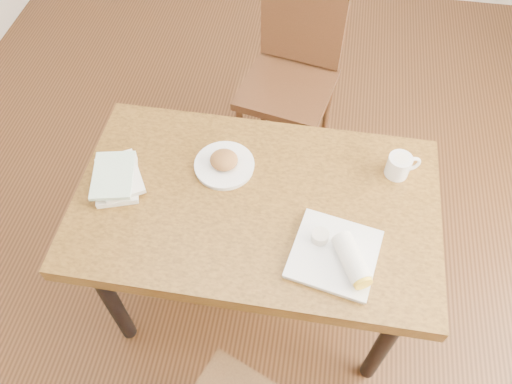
% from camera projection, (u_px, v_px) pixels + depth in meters
% --- Properties ---
extents(ground, '(4.00, 5.00, 0.01)m').
position_uv_depth(ground, '(256.00, 293.00, 2.30)').
color(ground, '#472814').
rests_on(ground, ground).
extents(table, '(1.23, 0.74, 0.75)m').
position_uv_depth(table, '(256.00, 215.00, 1.76)').
color(table, brown).
rests_on(table, ground).
extents(chair_far, '(0.49, 0.49, 0.95)m').
position_uv_depth(chair_far, '(293.00, 66.00, 2.39)').
color(chair_far, '#3F2212').
rests_on(chair_far, ground).
extents(plate_scone, '(0.21, 0.21, 0.07)m').
position_uv_depth(plate_scone, '(224.00, 163.00, 1.75)').
color(plate_scone, white).
rests_on(plate_scone, table).
extents(coffee_mug, '(0.12, 0.08, 0.08)m').
position_uv_depth(coffee_mug, '(400.00, 165.00, 1.72)').
color(coffee_mug, white).
rests_on(coffee_mug, table).
extents(plate_burrito, '(0.30, 0.30, 0.09)m').
position_uv_depth(plate_burrito, '(339.00, 256.00, 1.53)').
color(plate_burrito, white).
rests_on(plate_burrito, table).
extents(book_stack, '(0.22, 0.24, 0.05)m').
position_uv_depth(book_stack, '(117.00, 178.00, 1.71)').
color(book_stack, white).
rests_on(book_stack, table).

